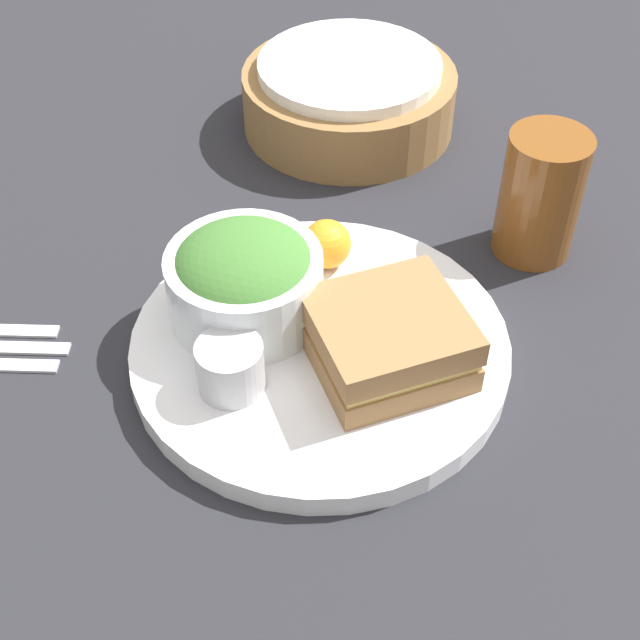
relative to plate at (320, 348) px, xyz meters
The scene contains 8 objects.
ground_plane 0.01m from the plate, ahead, with size 4.00×4.00×0.00m, color #232328.
plate is the anchor object (origin of this frame).
sandwich 0.06m from the plate, 22.64° to the right, with size 0.13×0.13×0.05m.
salad_bowl 0.08m from the plate, 156.04° to the left, with size 0.12×0.12×0.07m.
dressing_cup 0.08m from the plate, 140.28° to the right, with size 0.05×0.05×0.04m, color #B7B7BC.
orange_wedge 0.09m from the plate, 92.32° to the left, with size 0.04×0.04×0.04m, color orange.
drink_glass 0.23m from the plate, 39.07° to the left, with size 0.07×0.07×0.11m, color brown.
bread_basket 0.32m from the plate, 88.41° to the left, with size 0.21×0.21×0.07m.
Camera 1 is at (0.03, -0.46, 0.49)m, focal length 50.00 mm.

